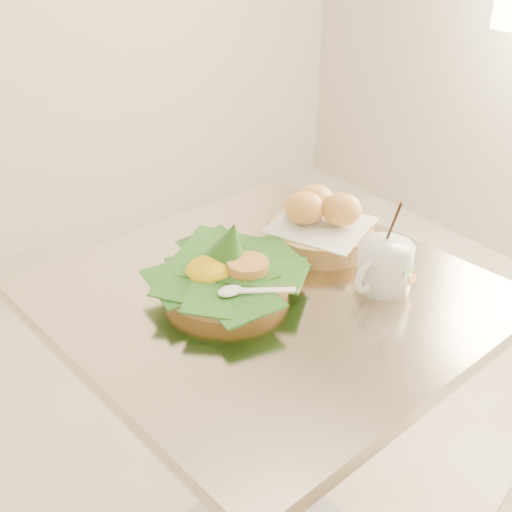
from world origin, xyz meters
TOP-DOWN VIEW (x-y plane):
  - cafe_table at (0.11, 0.01)m, footprint 0.76×0.76m
  - rice_basket at (0.05, 0.06)m, footprint 0.27×0.28m
  - bread_basket at (0.30, 0.09)m, footprint 0.23×0.23m
  - coffee_mug at (0.28, -0.10)m, footprint 0.13×0.10m

SIDE VIEW (x-z plane):
  - cafe_table at x=0.11m, z-range 0.15..0.90m
  - rice_basket at x=0.05m, z-range 0.72..0.86m
  - bread_basket at x=0.30m, z-range 0.74..0.85m
  - coffee_mug at x=0.28m, z-range 0.71..0.88m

